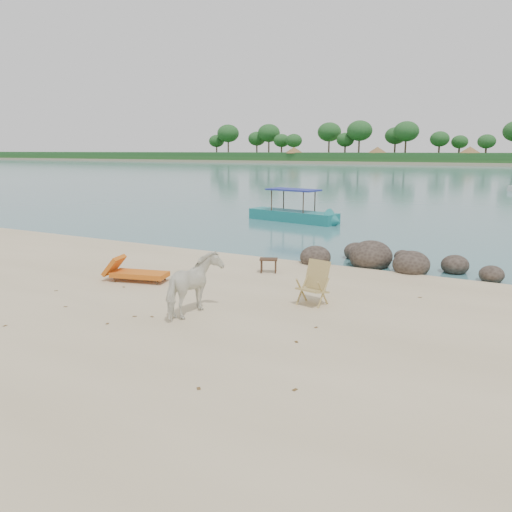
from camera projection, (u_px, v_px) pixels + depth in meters
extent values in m
plane|color=#366C6D|center=(485.00, 172.00, 89.52)|extent=(400.00, 400.00, 0.00)
cube|color=tan|center=(504.00, 162.00, 158.49)|extent=(420.00, 90.00, 1.40)
cube|color=#1E4C1E|center=(499.00, 158.00, 127.92)|extent=(420.00, 18.00, 2.40)
ellipsoid|color=#2D241E|center=(315.00, 258.00, 16.84)|extent=(1.03, 1.13, 0.77)
ellipsoid|color=#2D241E|center=(371.00, 257.00, 16.65)|extent=(1.42, 1.56, 1.06)
ellipsoid|color=#2D241E|center=(411.00, 265.00, 15.67)|extent=(1.15, 1.26, 0.86)
ellipsoid|color=#2D241E|center=(455.00, 266.00, 15.81)|extent=(0.86, 0.95, 0.64)
ellipsoid|color=#2D241E|center=(491.00, 276.00, 14.71)|extent=(0.71, 0.79, 0.54)
ellipsoid|color=#2D241E|center=(356.00, 252.00, 17.90)|extent=(0.88, 0.96, 0.66)
ellipsoid|color=#2D241E|center=(403.00, 257.00, 17.34)|extent=(0.59, 0.65, 0.44)
imported|color=white|center=(194.00, 286.00, 11.40)|extent=(0.84, 1.69, 1.39)
plane|color=brown|center=(56.00, 292.00, 13.46)|extent=(0.14, 0.14, 0.00)
plane|color=brown|center=(295.00, 391.00, 7.90)|extent=(0.12, 0.12, 0.00)
plane|color=brown|center=(165.00, 278.00, 14.91)|extent=(0.14, 0.14, 0.00)
plane|color=brown|center=(124.00, 288.00, 13.83)|extent=(0.14, 0.14, 0.00)
plane|color=brown|center=(316.00, 329.00, 10.68)|extent=(0.12, 0.12, 0.00)
plane|color=brown|center=(135.00, 317.00, 11.39)|extent=(0.14, 0.14, 0.00)
plane|color=brown|center=(66.00, 308.00, 12.09)|extent=(0.12, 0.12, 0.00)
plane|color=brown|center=(107.00, 325.00, 10.91)|extent=(0.13, 0.13, 0.00)
plane|color=brown|center=(420.00, 298.00, 12.85)|extent=(0.14, 0.14, 0.00)
plane|color=brown|center=(199.00, 390.00, 7.94)|extent=(0.14, 0.14, 0.00)
plane|color=brown|center=(296.00, 343.00, 9.87)|extent=(0.14, 0.14, 0.00)
plane|color=brown|center=(152.00, 318.00, 11.36)|extent=(0.12, 0.12, 0.00)
plane|color=brown|center=(5.00, 327.00, 10.78)|extent=(0.11, 0.11, 0.00)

